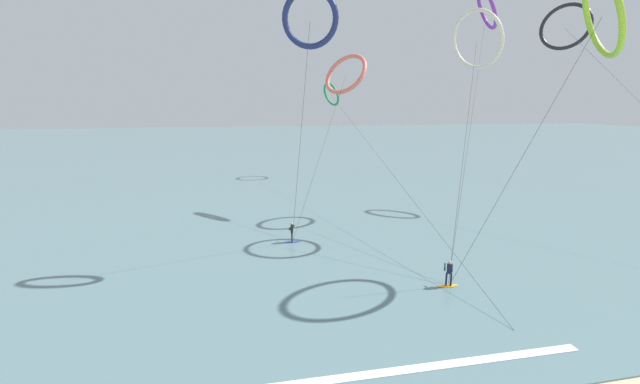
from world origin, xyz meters
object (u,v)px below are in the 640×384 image
(surfer_amber, at_px, (449,275))
(kite_lime, at_px, (602,14))
(surfer_cobalt, at_px, (292,234))
(kite_charcoal, at_px, (566,27))
(kite_violet, at_px, (487,9))
(kite_emerald, at_px, (331,94))
(kite_coral, at_px, (346,74))
(kite_ivory, at_px, (477,40))
(kite_navy, at_px, (310,19))

(surfer_amber, distance_m, kite_lime, 18.36)
(surfer_cobalt, height_order, kite_lime, kite_lime)
(kite_charcoal, height_order, kite_violet, kite_violet)
(kite_lime, bearing_deg, surfer_cobalt, 92.05)
(kite_emerald, relative_size, kite_lime, 2.52)
(surfer_cobalt, xyz_separation_m, kite_emerald, (10.43, 30.79, 11.99))
(kite_emerald, bearing_deg, surfer_amber, 158.45)
(kite_coral, bearing_deg, surfer_cobalt, -74.25)
(kite_ivory, distance_m, kite_navy, 14.67)
(kite_charcoal, bearing_deg, kite_navy, -106.63)
(kite_coral, relative_size, kite_lime, 0.86)
(surfer_cobalt, relative_size, kite_emerald, 0.03)
(kite_charcoal, distance_m, kite_navy, 31.68)
(surfer_amber, xyz_separation_m, kite_charcoal, (21.99, 17.70, 18.53))
(kite_violet, relative_size, kite_lime, 1.17)
(kite_emerald, relative_size, kite_coral, 2.94)
(kite_ivory, height_order, kite_coral, kite_ivory)
(surfer_cobalt, height_order, kite_violet, kite_violet)
(kite_coral, height_order, kite_lime, kite_lime)
(surfer_cobalt, bearing_deg, kite_coral, -25.45)
(kite_coral, xyz_separation_m, kite_lime, (10.82, -19.29, 2.27))
(kite_violet, height_order, kite_lime, kite_violet)
(kite_charcoal, bearing_deg, kite_ivory, -99.75)
(kite_violet, distance_m, kite_lime, 16.65)
(surfer_cobalt, relative_size, kite_charcoal, 0.06)
(surfer_cobalt, height_order, kite_coral, kite_coral)
(kite_lime, bearing_deg, kite_navy, 100.44)
(surfer_amber, distance_m, kite_emerald, 42.61)
(kite_lime, bearing_deg, kite_violet, 20.23)
(kite_lime, bearing_deg, kite_emerald, 39.97)
(kite_charcoal, height_order, kite_lime, kite_charcoal)
(kite_lime, bearing_deg, kite_coral, 58.64)
(kite_emerald, xyz_separation_m, kite_lime, (7.50, -40.04, 3.79))
(surfer_cobalt, relative_size, kite_violet, 0.08)
(surfer_cobalt, bearing_deg, kite_ivory, -81.15)
(kite_emerald, distance_m, kite_lime, 40.92)
(kite_charcoal, bearing_deg, surfer_cobalt, -113.16)
(kite_ivory, height_order, kite_lime, kite_lime)
(surfer_amber, distance_m, kite_navy, 18.88)
(kite_coral, distance_m, kite_navy, 15.01)
(surfer_amber, relative_size, kite_charcoal, 0.06)
(surfer_amber, xyz_separation_m, kite_ivory, (6.74, 9.78, 15.56))
(kite_lime, bearing_deg, surfer_amber, 124.26)
(kite_ivory, xyz_separation_m, kite_coral, (-8.21, 10.31, -2.05))
(kite_violet, xyz_separation_m, kite_navy, (-19.50, -10.18, -3.69))
(surfer_amber, xyz_separation_m, kite_emerald, (1.86, 40.85, 11.99))
(kite_charcoal, relative_size, kite_ivory, 1.50)
(kite_violet, bearing_deg, kite_emerald, 43.11)
(kite_violet, bearing_deg, kite_navy, 137.97)
(surfer_amber, height_order, kite_emerald, kite_emerald)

